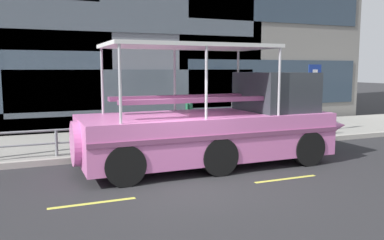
% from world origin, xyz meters
% --- Properties ---
extents(ground_plane, '(120.00, 120.00, 0.00)m').
position_xyz_m(ground_plane, '(0.00, 0.00, 0.00)').
color(ground_plane, '#2B2B2D').
extents(sidewalk, '(32.00, 4.80, 0.18)m').
position_xyz_m(sidewalk, '(0.00, 5.60, 0.09)').
color(sidewalk, '#99968E').
rests_on(sidewalk, ground_plane).
extents(curb_edge, '(32.00, 0.18, 0.18)m').
position_xyz_m(curb_edge, '(0.00, 3.11, 0.09)').
color(curb_edge, '#B2ADA3').
rests_on(curb_edge, ground_plane).
extents(lane_centreline, '(25.80, 0.12, 0.01)m').
position_xyz_m(lane_centreline, '(-0.00, -0.75, 0.00)').
color(lane_centreline, '#DBD64C').
rests_on(lane_centreline, ground_plane).
extents(curb_guardrail, '(12.03, 0.09, 0.82)m').
position_xyz_m(curb_guardrail, '(1.47, 3.45, 0.73)').
color(curb_guardrail, gray).
rests_on(curb_guardrail, sidewalk).
extents(parking_sign, '(0.60, 0.12, 2.76)m').
position_xyz_m(parking_sign, '(7.09, 4.02, 2.05)').
color(parking_sign, '#4C4F54').
rests_on(parking_sign, sidewalk).
extents(duck_tour_boat, '(8.88, 2.70, 3.43)m').
position_xyz_m(duck_tour_boat, '(1.69, 1.41, 1.12)').
color(duck_tour_boat, pink).
rests_on(duck_tour_boat, ground_plane).
extents(pedestrian_near_bow, '(0.30, 0.46, 1.70)m').
position_xyz_m(pedestrian_near_bow, '(4.10, 4.96, 1.21)').
color(pedestrian_near_bow, '#47423D').
rests_on(pedestrian_near_bow, sidewalk).
extents(pedestrian_mid_left, '(0.34, 0.39, 1.67)m').
position_xyz_m(pedestrian_mid_left, '(1.85, 4.38, 1.19)').
color(pedestrian_mid_left, '#1E2338').
rests_on(pedestrian_mid_left, sidewalk).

